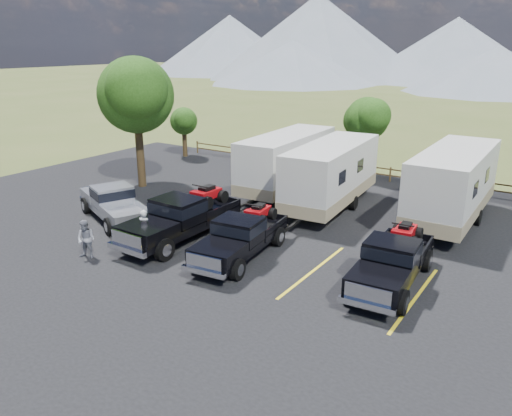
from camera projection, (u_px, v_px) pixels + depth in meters
The scene contains 17 objects.
ground at pixel (209, 300), 17.41m from camera, with size 320.00×320.00×0.00m, color #495926.
asphalt_lot at pixel (257, 268), 19.78m from camera, with size 44.00×34.00×0.04m, color black.
stall_lines at pixel (270, 259), 20.56m from camera, with size 12.12×5.50×0.01m.
tree_big_nw at pixel (136, 95), 29.36m from camera, with size 5.54×5.18×7.84m.
tree_north at pixel (367, 119), 32.30m from camera, with size 3.46×3.24×5.25m.
tree_nw_small at pixel (184, 121), 38.39m from camera, with size 2.59×2.43×3.85m.
rail_fence at pixel (422, 178), 30.80m from camera, with size 36.12×0.12×1.00m.
mountain_range at pixel (501, 46), 102.72m from camera, with size 209.00×71.00×20.00m.
rig_left at pixel (182, 216), 22.43m from camera, with size 2.37×6.60×2.20m.
rig_center at pixel (242, 235), 20.57m from camera, with size 2.57×5.98×1.94m.
rig_right at pixel (393, 260), 18.21m from camera, with size 2.41×6.03×1.97m.
trailer_left at pixel (287, 162), 29.28m from camera, with size 2.95×9.97×3.46m.
trailer_center at pixel (331, 175), 26.43m from camera, with size 3.24×10.06×3.48m.
trailer_right at pixel (453, 185), 24.22m from camera, with size 2.82×10.44×3.64m.
pickup_silver at pixel (114, 203), 24.77m from camera, with size 6.14×3.99×1.76m.
person_a at pixel (145, 229), 21.42m from camera, with size 0.64×0.42×1.74m, color silver.
person_b at pixel (86, 239), 20.46m from camera, with size 0.79×0.62×1.63m, color gray.
Camera 1 is at (9.94, -12.02, 8.53)m, focal length 35.00 mm.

